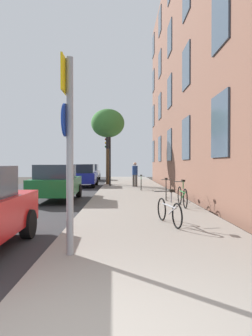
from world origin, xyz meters
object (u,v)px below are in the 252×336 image
object	(u,v)px
car_1	(57,182)
bicycle_1	(182,196)
tree_near	(108,124)
car_2	(84,175)
bicycle_3	(141,184)
traffic_light	(109,152)
car_3	(90,172)
bicycle_2	(166,191)
pedestrian_0	(135,173)
bicycle_0	(169,211)
sign_post	(68,139)

from	to	relation	value
car_1	bicycle_1	bearing A→B (deg)	-27.81
tree_near	car_2	distance (m)	4.34
car_1	bicycle_3	bearing A→B (deg)	47.33
traffic_light	car_2	xyz separation A→B (m)	(-1.80, 0.47, -1.67)
car_1	car_3	bearing A→B (deg)	90.69
traffic_light	car_1	xyz separation A→B (m)	(-2.00, -7.86, -1.67)
tree_near	car_3	xyz separation A→B (m)	(-2.09, 7.26, -3.85)
bicycle_2	car_3	world-z (taller)	car_3
traffic_light	car_1	distance (m)	8.28
pedestrian_0	bicycle_0	bearing A→B (deg)	-88.59
bicycle_3	bicycle_2	bearing A→B (deg)	-80.75
car_1	car_2	world-z (taller)	same
traffic_light	bicycle_2	distance (m)	8.98
traffic_light	bicycle_2	world-z (taller)	traffic_light
sign_post	bicycle_1	world-z (taller)	sign_post
bicycle_2	pedestrian_0	distance (m)	7.36
car_3	bicycle_1	bearing A→B (deg)	-74.56
bicycle_2	car_1	size ratio (longest dim) A/B	0.41
car_3	traffic_light	bearing A→B (deg)	-75.94
traffic_light	pedestrian_0	size ratio (longest dim) A/B	2.11
bicycle_0	pedestrian_0	size ratio (longest dim) A/B	1.02
tree_near	car_2	xyz separation A→B (m)	(-1.69, -1.08, -3.85)
bicycle_1	car_3	distance (m)	20.11
bicycle_3	car_2	bearing A→B (deg)	135.21
traffic_light	tree_near	xyz separation A→B (m)	(-0.12, 1.54, 2.18)
sign_post	pedestrian_0	world-z (taller)	sign_post
pedestrian_0	bicycle_3	bearing A→B (deg)	-83.68
bicycle_1	car_3	bearing A→B (deg)	105.44
bicycle_1	car_1	size ratio (longest dim) A/B	0.42
bicycle_3	car_3	bearing A→B (deg)	109.43
sign_post	traffic_light	world-z (taller)	traffic_light
traffic_light	car_3	world-z (taller)	traffic_light
traffic_light	car_1	bearing A→B (deg)	-104.29
bicycle_0	bicycle_3	xyz separation A→B (m)	(-0.05, 10.45, -0.00)
sign_post	car_3	distance (m)	25.35
tree_near	car_1	distance (m)	10.34
car_2	tree_near	bearing A→B (deg)	32.53
bicycle_1	car_1	bearing A→B (deg)	152.19
sign_post	bicycle_1	xyz separation A→B (m)	(3.12, 5.84, -1.60)
tree_near	bicycle_0	world-z (taller)	tree_near
bicycle_0	car_3	size ratio (longest dim) A/B	0.41
bicycle_1	bicycle_3	world-z (taller)	bicycle_1
bicycle_3	bicycle_1	bearing A→B (deg)	-81.72
pedestrian_0	car_1	size ratio (longest dim) A/B	0.40
sign_post	bicycle_3	bearing A→B (deg)	80.95
bicycle_3	car_2	distance (m)	5.52
sign_post	bicycle_0	distance (m)	3.70
bicycle_2	bicycle_3	bearing A→B (deg)	99.25
car_3	pedestrian_0	bearing A→B (deg)	-67.60
car_2	bicycle_2	bearing A→B (deg)	-61.71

